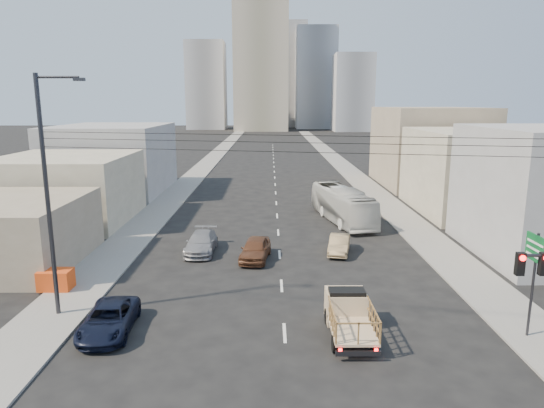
{
  "coord_description": "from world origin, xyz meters",
  "views": [
    {
      "loc": [
        -0.68,
        -19.1,
        10.68
      ],
      "look_at": [
        -0.54,
        14.93,
        3.5
      ],
      "focal_mm": 32.0,
      "sensor_mm": 36.0,
      "label": 1
    }
  ],
  "objects_px": {
    "navy_pickup": "(109,319)",
    "green_sign": "(535,260)",
    "crate_stack": "(56,280)",
    "sedan_brown": "(255,249)",
    "streetlamp_left": "(49,191)",
    "city_bus": "(342,205)",
    "sedan_tan": "(339,244)",
    "sedan_grey": "(201,243)",
    "flatbed_pickup": "(349,313)"
  },
  "relations": [
    {
      "from": "sedan_brown",
      "to": "streetlamp_left",
      "type": "relative_size",
      "value": 0.37
    },
    {
      "from": "flatbed_pickup",
      "to": "streetlamp_left",
      "type": "bearing_deg",
      "value": 171.34
    },
    {
      "from": "city_bus",
      "to": "streetlamp_left",
      "type": "distance_m",
      "value": 26.8
    },
    {
      "from": "city_bus",
      "to": "streetlamp_left",
      "type": "xyz_separation_m",
      "value": [
        -17.3,
        -19.88,
        4.89
      ]
    },
    {
      "from": "flatbed_pickup",
      "to": "sedan_tan",
      "type": "xyz_separation_m",
      "value": [
        1.3,
        12.54,
        -0.45
      ]
    },
    {
      "from": "streetlamp_left",
      "to": "sedan_tan",
      "type": "bearing_deg",
      "value": 33.42
    },
    {
      "from": "navy_pickup",
      "to": "sedan_tan",
      "type": "height_order",
      "value": "navy_pickup"
    },
    {
      "from": "flatbed_pickup",
      "to": "sedan_tan",
      "type": "bearing_deg",
      "value": 84.08
    },
    {
      "from": "green_sign",
      "to": "streetlamp_left",
      "type": "height_order",
      "value": "streetlamp_left"
    },
    {
      "from": "city_bus",
      "to": "sedan_brown",
      "type": "relative_size",
      "value": 2.49
    },
    {
      "from": "flatbed_pickup",
      "to": "sedan_grey",
      "type": "distance_m",
      "value": 15.45
    },
    {
      "from": "navy_pickup",
      "to": "crate_stack",
      "type": "distance_m",
      "value": 6.99
    },
    {
      "from": "navy_pickup",
      "to": "crate_stack",
      "type": "bearing_deg",
      "value": 129.37
    },
    {
      "from": "flatbed_pickup",
      "to": "city_bus",
      "type": "relative_size",
      "value": 0.4
    },
    {
      "from": "sedan_tan",
      "to": "crate_stack",
      "type": "xyz_separation_m",
      "value": [
        -17.29,
        -7.1,
        0.05
      ]
    },
    {
      "from": "navy_pickup",
      "to": "green_sign",
      "type": "relative_size",
      "value": 0.94
    },
    {
      "from": "crate_stack",
      "to": "city_bus",
      "type": "bearing_deg",
      "value": 41.33
    },
    {
      "from": "sedan_brown",
      "to": "sedan_tan",
      "type": "height_order",
      "value": "sedan_brown"
    },
    {
      "from": "navy_pickup",
      "to": "streetlamp_left",
      "type": "height_order",
      "value": "streetlamp_left"
    },
    {
      "from": "city_bus",
      "to": "green_sign",
      "type": "height_order",
      "value": "green_sign"
    },
    {
      "from": "navy_pickup",
      "to": "green_sign",
      "type": "xyz_separation_m",
      "value": [
        19.44,
        -0.6,
        3.09
      ]
    },
    {
      "from": "flatbed_pickup",
      "to": "city_bus",
      "type": "bearing_deg",
      "value": 82.49
    },
    {
      "from": "sedan_brown",
      "to": "streetlamp_left",
      "type": "xyz_separation_m",
      "value": [
        -9.7,
        -8.9,
        5.68
      ]
    },
    {
      "from": "flatbed_pickup",
      "to": "city_bus",
      "type": "xyz_separation_m",
      "value": [
        2.91,
        22.07,
        0.45
      ]
    },
    {
      "from": "navy_pickup",
      "to": "sedan_grey",
      "type": "relative_size",
      "value": 0.96
    },
    {
      "from": "navy_pickup",
      "to": "sedan_brown",
      "type": "bearing_deg",
      "value": 55.5
    },
    {
      "from": "city_bus",
      "to": "streetlamp_left",
      "type": "relative_size",
      "value": 0.92
    },
    {
      "from": "flatbed_pickup",
      "to": "city_bus",
      "type": "distance_m",
      "value": 22.27
    },
    {
      "from": "navy_pickup",
      "to": "sedan_brown",
      "type": "relative_size",
      "value": 1.06
    },
    {
      "from": "sedan_brown",
      "to": "sedan_grey",
      "type": "bearing_deg",
      "value": 164.49
    },
    {
      "from": "sedan_brown",
      "to": "streetlamp_left",
      "type": "bearing_deg",
      "value": -129.77
    },
    {
      "from": "green_sign",
      "to": "streetlamp_left",
      "type": "relative_size",
      "value": 0.42
    },
    {
      "from": "city_bus",
      "to": "sedan_brown",
      "type": "height_order",
      "value": "city_bus"
    },
    {
      "from": "navy_pickup",
      "to": "sedan_brown",
      "type": "xyz_separation_m",
      "value": [
        6.58,
        10.79,
        0.1
      ]
    },
    {
      "from": "sedan_grey",
      "to": "streetlamp_left",
      "type": "bearing_deg",
      "value": -117.65
    },
    {
      "from": "streetlamp_left",
      "to": "crate_stack",
      "type": "height_order",
      "value": "streetlamp_left"
    },
    {
      "from": "sedan_brown",
      "to": "crate_stack",
      "type": "relative_size",
      "value": 2.47
    },
    {
      "from": "navy_pickup",
      "to": "city_bus",
      "type": "relative_size",
      "value": 0.43
    },
    {
      "from": "city_bus",
      "to": "crate_stack",
      "type": "xyz_separation_m",
      "value": [
        -18.9,
        -16.63,
        -0.85
      ]
    },
    {
      "from": "flatbed_pickup",
      "to": "sedan_grey",
      "type": "xyz_separation_m",
      "value": [
        -8.66,
        12.79,
        -0.38
      ]
    },
    {
      "from": "flatbed_pickup",
      "to": "green_sign",
      "type": "height_order",
      "value": "green_sign"
    },
    {
      "from": "streetlamp_left",
      "to": "sedan_brown",
      "type": "bearing_deg",
      "value": 42.52
    },
    {
      "from": "crate_stack",
      "to": "sedan_grey",
      "type": "bearing_deg",
      "value": 45.02
    },
    {
      "from": "sedan_brown",
      "to": "green_sign",
      "type": "xyz_separation_m",
      "value": [
        12.86,
        -11.4,
        2.99
      ]
    },
    {
      "from": "city_bus",
      "to": "sedan_tan",
      "type": "height_order",
      "value": "city_bus"
    },
    {
      "from": "sedan_grey",
      "to": "navy_pickup",
      "type": "bearing_deg",
      "value": -101.07
    },
    {
      "from": "flatbed_pickup",
      "to": "navy_pickup",
      "type": "bearing_deg",
      "value": 178.52
    },
    {
      "from": "sedan_tan",
      "to": "crate_stack",
      "type": "height_order",
      "value": "sedan_tan"
    },
    {
      "from": "city_bus",
      "to": "crate_stack",
      "type": "height_order",
      "value": "city_bus"
    },
    {
      "from": "flatbed_pickup",
      "to": "crate_stack",
      "type": "distance_m",
      "value": 16.9
    }
  ]
}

